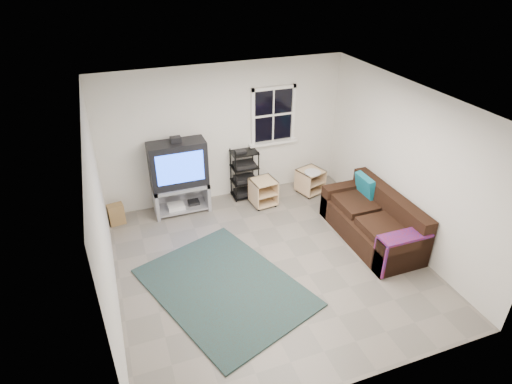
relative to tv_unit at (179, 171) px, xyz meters
name	(u,v)px	position (x,y,z in m)	size (l,w,h in m)	color
room	(273,119)	(1.92, 0.24, 0.66)	(4.60, 4.62, 4.60)	slate
tv_unit	(179,171)	(0.00, 0.00, 0.00)	(1.01, 0.50, 1.48)	#A2A2AA
av_rack	(245,177)	(1.27, 0.07, -0.38)	(0.50, 0.36, 1.00)	black
side_table_left	(262,191)	(1.50, -0.30, -0.54)	(0.48, 0.48, 0.52)	#DCB487
side_table_right	(309,179)	(2.53, -0.22, -0.52)	(0.56, 0.56, 0.52)	#DCB487
sofa	(373,222)	(2.84, -1.99, -0.50)	(0.87, 1.97, 0.90)	black
shag_rug	(224,287)	(0.14, -2.31, -0.80)	(1.76, 2.42, 0.03)	#322116
paper_bag	(116,214)	(-1.18, -0.05, -0.62)	(0.27, 0.17, 0.39)	olive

